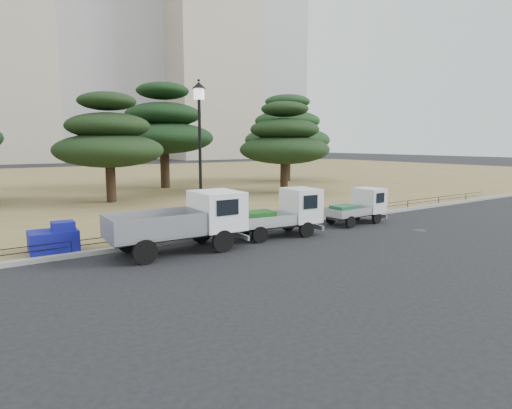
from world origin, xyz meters
TOP-DOWN VIEW (x-y plane):
  - ground at (0.00, 0.00)m, footprint 220.00×220.00m
  - lawn at (0.00, 30.60)m, footprint 120.00×56.00m
  - curb at (0.00, 2.60)m, footprint 120.00×0.25m
  - truck_large at (-3.51, 1.28)m, footprint 4.76×2.01m
  - truck_kei_front at (0.89, 1.38)m, footprint 3.79×1.97m
  - truck_kei_rear at (5.60, 1.55)m, footprint 3.15×1.44m
  - street_lamp at (-2.05, 2.90)m, footprint 0.54×0.54m
  - pipe_fence at (0.00, 2.75)m, footprint 38.00×0.04m
  - tarp_pile at (-7.43, 3.29)m, footprint 1.55×1.15m
  - manhole at (6.50, -1.20)m, footprint 0.60×0.60m
  - pine_center_left at (-2.35, 14.52)m, footprint 6.59×6.59m
  - pine_center_right at (3.73, 20.68)m, footprint 7.92×7.92m
  - pine_east_near at (9.58, 12.41)m, footprint 6.54×6.54m
  - pine_east_far at (16.03, 20.25)m, footprint 8.14×8.14m
  - tower_east at (40.00, 82.00)m, footprint 20.00×18.00m
  - tower_far_east at (58.00, 90.00)m, footprint 24.00×20.00m
  - radio_tower at (72.00, 85.00)m, footprint 1.80×1.80m

SIDE VIEW (x-z plane):
  - ground at x=0.00m, z-range 0.00..0.00m
  - manhole at x=6.50m, z-range 0.00..0.01m
  - lawn at x=0.00m, z-range 0.00..0.15m
  - curb at x=0.00m, z-range 0.00..0.16m
  - pipe_fence at x=0.00m, z-range 0.24..0.64m
  - tarp_pile at x=-7.43m, z-range 0.05..1.06m
  - truck_kei_rear at x=5.60m, z-range 0.00..1.63m
  - truck_kei_front at x=0.89m, z-range 0.00..1.92m
  - truck_large at x=-3.51m, z-range 0.11..2.17m
  - pine_east_near at x=9.58m, z-range 0.66..7.26m
  - pine_center_left at x=-2.35m, z-range 0.67..7.36m
  - street_lamp at x=-2.05m, z-range 1.20..7.18m
  - pine_east_far at x=16.03m, z-range 0.78..8.96m
  - pine_center_right at x=3.73m, z-range 0.82..9.22m
  - tower_east at x=40.00m, z-range 0.00..48.00m
  - radio_tower at x=72.00m, z-range -1.46..61.54m
  - tower_far_east at x=58.00m, z-range 0.00..70.00m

